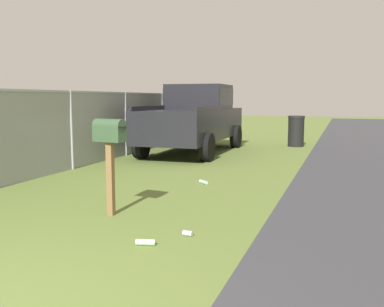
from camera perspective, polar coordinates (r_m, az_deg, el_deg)
mailbox at (r=6.15m, az=-10.83°, el=1.87°), size 0.26×0.47×1.38m
pickup_truck at (r=13.44m, az=0.40°, el=4.92°), size 5.27×2.24×2.09m
trash_bin at (r=15.41m, az=13.57°, el=2.90°), size 0.57×0.57×1.06m
fence_section at (r=12.74m, az=-8.77°, el=4.19°), size 16.04×0.07×1.84m
litter_can_far_scatter at (r=5.33m, az=-0.57°, el=-10.49°), size 0.08×0.13×0.07m
litter_bottle_midfield_b at (r=8.46m, az=1.52°, el=-3.78°), size 0.19×0.22×0.07m
litter_bottle_by_mailbox at (r=5.03m, az=-6.16°, el=-11.57°), size 0.12×0.23×0.07m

